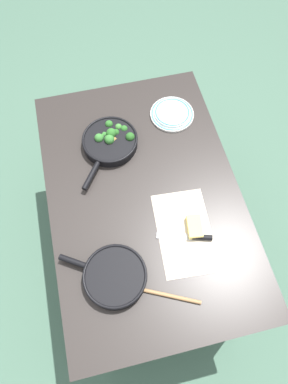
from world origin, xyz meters
TOP-DOWN VIEW (x-y plane):
  - ground_plane at (0.00, 0.00)m, footprint 14.00×14.00m
  - dining_table_red at (0.00, 0.00)m, footprint 1.32×0.86m
  - skillet_broccoli at (0.30, 0.10)m, footprint 0.37×0.30m
  - skillet_eggs at (-0.34, 0.20)m, footprint 0.27×0.34m
  - wooden_spoon at (-0.42, 0.09)m, footprint 0.18×0.33m
  - parchment_sheet at (-0.22, -0.13)m, footprint 0.40×0.26m
  - grater_knife at (-0.25, -0.15)m, footprint 0.09×0.23m
  - cheese_block at (-0.21, -0.17)m, footprint 0.11×0.07m
  - dinner_plate_stack at (0.40, -0.24)m, footprint 0.22×0.22m

SIDE VIEW (x-z plane):
  - ground_plane at x=0.00m, z-range 0.00..0.00m
  - dining_table_red at x=0.00m, z-range 0.29..1.01m
  - parchment_sheet at x=-0.22m, z-range 0.72..0.72m
  - wooden_spoon at x=-0.42m, z-range 0.72..0.74m
  - grater_knife at x=-0.25m, z-range 0.72..0.74m
  - dinner_plate_stack at x=0.40m, z-range 0.72..0.75m
  - cheese_block at x=-0.21m, z-range 0.72..0.76m
  - skillet_eggs at x=-0.34m, z-range 0.72..0.77m
  - skillet_broccoli at x=0.30m, z-range 0.71..0.79m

